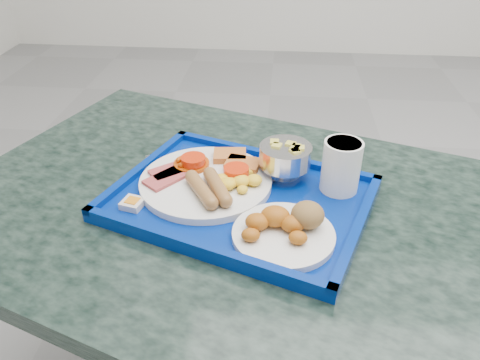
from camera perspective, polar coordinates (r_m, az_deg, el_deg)
The scene contains 10 objects.
floor at distance 1.77m, azimuth 24.14°, elevation -17.18°, with size 6.00×6.00×0.00m, color gray.
table at distance 1.05m, azimuth 0.00°, elevation -11.34°, with size 1.37×1.13×0.73m.
tray at distance 0.92m, azimuth -0.00°, elevation -2.42°, with size 0.57×0.50×0.03m.
main_plate at distance 0.95m, azimuth -3.68°, elevation 0.15°, with size 0.27×0.27×0.04m.
bread_plate at distance 0.82m, azimuth 5.64°, elevation -5.79°, with size 0.18×0.18×0.06m.
fruit_bowl at distance 0.96m, azimuth 5.58°, elevation 2.88°, with size 0.11×0.11×0.07m.
juice_cup at distance 0.93m, azimuth 12.25°, elevation 1.84°, with size 0.08×0.08×0.11m.
spoon at distance 1.04m, azimuth -8.55°, elevation 2.25°, with size 0.08×0.15×0.01m.
knife at distance 1.00m, azimuth -10.71°, elevation 0.72°, with size 0.01×0.16×0.00m, color silver.
jam_packet at distance 0.91m, azimuth -12.95°, elevation -2.80°, with size 0.05×0.05×0.02m.
Camera 1 is at (-0.60, -1.07, 1.28)m, focal length 35.00 mm.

